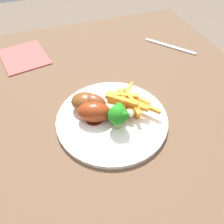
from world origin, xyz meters
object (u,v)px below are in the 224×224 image
Objects in this scene: fork at (170,46)px; broccoli_floret_front at (119,114)px; dining_table at (117,132)px; chicken_drumstick_near at (96,112)px; chicken_drumstick_extra at (96,104)px; dinner_plate at (112,119)px; carrot_fries_pile at (126,102)px; chicken_drumstick_far at (87,103)px.

broccoli_floret_front is at bearing 95.04° from fork.
dining_table is at bearing -18.50° from broccoli_floret_front.
chicken_drumstick_near is 0.03m from chicken_drumstick_extra.
carrot_fries_pile is (0.02, -0.04, 0.03)m from dinner_plate.
dinner_plate is 1.46× the size of fork.
broccoli_floret_front is 0.08m from chicken_drumstick_extra.
carrot_fries_pile is 0.10m from chicken_drumstick_far.
broccoli_floret_front is 0.06m from chicken_drumstick_near.
chicken_drumstick_far is (0.08, 0.06, -0.02)m from broccoli_floret_front.
broccoli_floret_front is (-0.07, 0.02, 0.16)m from dining_table.
chicken_drumstick_far reaches higher than fork.
chicken_drumstick_extra is at bearing 94.65° from dining_table.
chicken_drumstick_extra reaches higher than carrot_fries_pile.
chicken_drumstick_far is 0.68× the size of fork.
broccoli_floret_front is at bearing -130.23° from chicken_drumstick_near.
broccoli_floret_front is 0.07m from carrot_fries_pile.
dinner_plate is 1.96× the size of carrot_fries_pile.
fork is at bearing -56.24° from chicken_drumstick_extra.
dining_table is 0.18m from broccoli_floret_front.
chicken_drumstick_extra is at bearing 29.84° from broccoli_floret_front.
chicken_drumstick_near is 0.04m from chicken_drumstick_far.
dinner_plate is 2.16× the size of chicken_drumstick_far.
fork is (0.23, -0.28, 0.11)m from dining_table.
chicken_drumstick_near is at bearing 164.60° from chicken_drumstick_extra.
chicken_drumstick_near is at bearing -166.17° from chicken_drumstick_far.
fork is at bearing -59.12° from chicken_drumstick_far.
broccoli_floret_front is 0.45× the size of chicken_drumstick_near.
dining_table is 7.44× the size of chicken_drumstick_near.
broccoli_floret_front is at bearing -168.03° from dinner_plate.
chicken_drumstick_extra is (0.07, 0.04, -0.02)m from broccoli_floret_front.
fork is (0.30, -0.31, -0.05)m from broccoli_floret_front.
chicken_drumstick_far is (0.01, 0.08, 0.14)m from dining_table.
carrot_fries_pile is (0.05, -0.04, -0.02)m from broccoli_floret_front.
fork is (0.27, -0.31, -0.00)m from dinner_plate.
chicken_drumstick_far is (0.04, 0.01, -0.00)m from chicken_drumstick_near.
chicken_drumstick_near is at bearing 78.04° from dinner_plate.
broccoli_floret_front is at bearing 161.50° from dining_table.
broccoli_floret_front is at bearing -150.16° from chicken_drumstick_extra.
carrot_fries_pile is 1.35× the size of chicken_drumstick_extra.
carrot_fries_pile is at bearing -101.65° from chicken_drumstick_extra.
broccoli_floret_front is 0.44× the size of carrot_fries_pile.
dinner_plate is 1.99× the size of chicken_drumstick_near.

